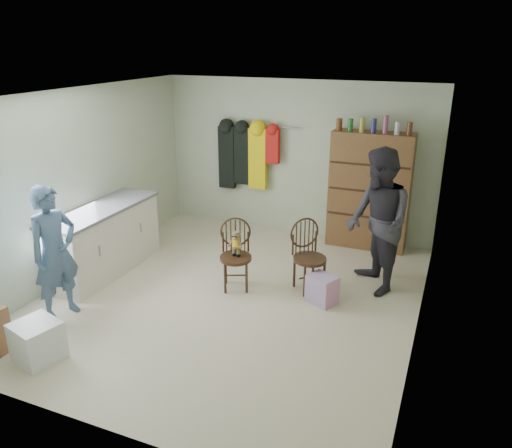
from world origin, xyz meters
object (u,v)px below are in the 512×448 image
at_px(chair_far, 308,253).
at_px(dresser, 369,191).
at_px(chair_front, 236,250).
at_px(counter, 104,240).

relative_size(chair_far, dresser, 0.46).
bearing_deg(dresser, chair_front, -122.93).
xyz_separation_m(chair_front, chair_far, (0.88, 0.31, -0.02)).
bearing_deg(dresser, counter, -144.31).
height_order(chair_far, dresser, dresser).
height_order(counter, dresser, dresser).
distance_m(counter, chair_far, 2.82).
xyz_separation_m(counter, dresser, (3.20, 2.30, 0.44)).
height_order(counter, chair_front, counter).
bearing_deg(chair_far, counter, 146.97).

